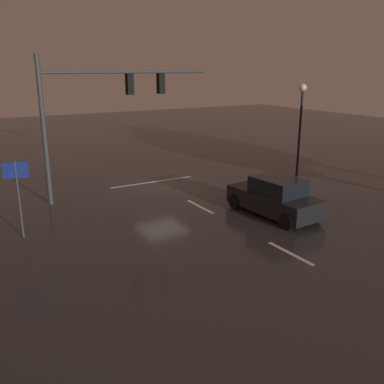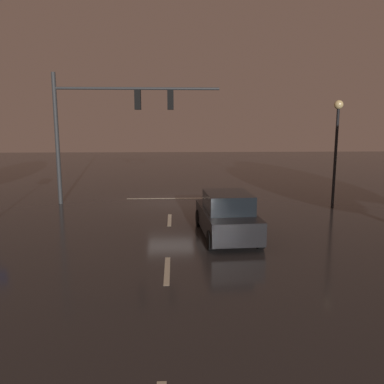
# 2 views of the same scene
# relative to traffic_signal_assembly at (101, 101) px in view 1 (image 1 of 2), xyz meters

# --- Properties ---
(ground_plane) EXTENTS (80.00, 80.00, 0.00)m
(ground_plane) POSITION_rel_traffic_signal_assembly_xyz_m (-3.14, -0.06, -4.69)
(ground_plane) COLOR #2D2B2B
(traffic_signal_assembly) EXTENTS (8.58, 0.47, 6.80)m
(traffic_signal_assembly) POSITION_rel_traffic_signal_assembly_xyz_m (0.00, 0.00, 0.00)
(traffic_signal_assembly) COLOR #383A3D
(traffic_signal_assembly) RESTS_ON ground_plane
(lane_dash_far) EXTENTS (0.16, 2.20, 0.01)m
(lane_dash_far) POSITION_rel_traffic_signal_assembly_xyz_m (-3.14, 3.94, -4.69)
(lane_dash_far) COLOR beige
(lane_dash_far) RESTS_ON ground_plane
(lane_dash_mid) EXTENTS (0.16, 2.20, 0.01)m
(lane_dash_mid) POSITION_rel_traffic_signal_assembly_xyz_m (-3.14, 9.94, -4.69)
(lane_dash_mid) COLOR beige
(lane_dash_mid) RESTS_ON ground_plane
(stop_bar) EXTENTS (5.00, 0.16, 0.01)m
(stop_bar) POSITION_rel_traffic_signal_assembly_xyz_m (-3.14, -1.19, -4.69)
(stop_bar) COLOR beige
(stop_bar) RESTS_ON ground_plane
(car_approaching) EXTENTS (2.14, 4.46, 1.70)m
(car_approaching) POSITION_rel_traffic_signal_assembly_xyz_m (-5.31, 6.58, -3.90)
(car_approaching) COLOR black
(car_approaching) RESTS_ON ground_plane
(street_lamp_left_kerb) EXTENTS (0.44, 0.44, 5.35)m
(street_lamp_left_kerb) POSITION_rel_traffic_signal_assembly_xyz_m (-11.38, 1.72, -0.98)
(street_lamp_left_kerb) COLOR black
(street_lamp_left_kerb) RESTS_ON ground_plane
(route_sign) EXTENTS (0.89, 0.28, 2.98)m
(route_sign) POSITION_rel_traffic_signal_assembly_xyz_m (4.60, 3.69, -2.55)
(route_sign) COLOR #383A3D
(route_sign) RESTS_ON ground_plane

